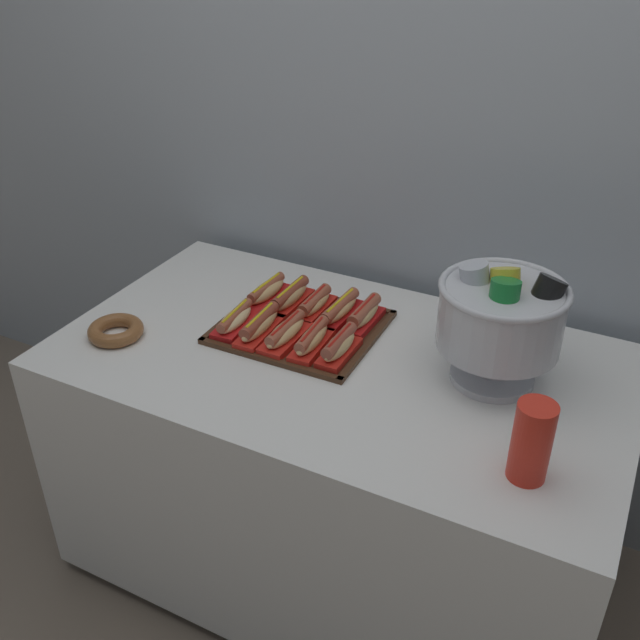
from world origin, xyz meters
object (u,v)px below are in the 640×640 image
at_px(serving_tray, 301,328).
at_px(punch_bowl, 501,316).
at_px(buffet_table, 337,462).
at_px(hot_dog_5, 266,292).
at_px(hot_dog_6, 290,297).
at_px(hot_dog_1, 260,325).
at_px(cup_stack, 532,442).
at_px(hot_dog_7, 315,304).
at_px(hot_dog_8, 340,310).
at_px(hot_dog_2, 285,333).
at_px(hot_dog_3, 312,340).
at_px(hot_dog_0, 235,320).
at_px(hot_dog_4, 339,346).
at_px(hot_dog_9, 366,315).
at_px(donut, 116,330).

height_order(serving_tray, punch_bowl, punch_bowl).
distance_m(buffet_table, hot_dog_5, 0.51).
bearing_deg(punch_bowl, hot_dog_6, 172.73).
height_order(hot_dog_1, cup_stack, cup_stack).
bearing_deg(cup_stack, hot_dog_5, 155.81).
height_order(hot_dog_7, hot_dog_8, same).
bearing_deg(cup_stack, hot_dog_6, 153.60).
bearing_deg(hot_dog_2, hot_dog_8, 66.40).
bearing_deg(hot_dog_3, hot_dog_0, -179.16).
height_order(hot_dog_1, hot_dog_2, hot_dog_1).
distance_m(buffet_table, cup_stack, 0.71).
xyz_separation_m(hot_dog_0, hot_dog_2, (0.15, 0.00, 0.00)).
bearing_deg(hot_dog_6, hot_dog_7, 0.84).
bearing_deg(hot_dog_4, hot_dog_2, -179.16).
height_order(buffet_table, hot_dog_9, hot_dog_9).
height_order(buffet_table, hot_dog_5, hot_dog_5).
xyz_separation_m(hot_dog_3, hot_dog_9, (0.07, 0.17, 0.00)).
xyz_separation_m(hot_dog_2, hot_dog_6, (-0.08, 0.16, 0.00)).
relative_size(serving_tray, donut, 2.86).
bearing_deg(serving_tray, cup_stack, -23.29).
bearing_deg(cup_stack, buffet_table, 157.14).
relative_size(serving_tray, hot_dog_2, 2.30).
bearing_deg(hot_dog_7, serving_tray, -89.16).
bearing_deg(buffet_table, hot_dog_8, 115.27).
xyz_separation_m(hot_dog_7, hot_dog_8, (0.07, 0.00, 0.00)).
xyz_separation_m(hot_dog_2, donut, (-0.41, -0.17, -0.02)).
height_order(serving_tray, hot_dog_8, hot_dog_8).
height_order(buffet_table, hot_dog_8, hot_dog_8).
bearing_deg(hot_dog_9, hot_dog_7, -179.16).
relative_size(hot_dog_8, punch_bowl, 0.62).
height_order(hot_dog_9, cup_stack, cup_stack).
height_order(hot_dog_7, cup_stack, cup_stack).
distance_m(hot_dog_0, hot_dog_7, 0.22).
distance_m(hot_dog_0, hot_dog_4, 0.30).
bearing_deg(hot_dog_3, hot_dog_7, 115.29).
relative_size(serving_tray, cup_stack, 2.36).
xyz_separation_m(hot_dog_9, cup_stack, (0.51, -0.37, 0.05)).
xyz_separation_m(buffet_table, hot_dog_5, (-0.30, 0.15, 0.39)).
xyz_separation_m(hot_dog_0, hot_dog_4, (0.30, 0.00, 0.01)).
bearing_deg(punch_bowl, hot_dog_7, 171.56).
distance_m(hot_dog_4, hot_dog_9, 0.17).
height_order(hot_dog_3, donut, hot_dog_3).
xyz_separation_m(hot_dog_1, hot_dog_5, (-0.08, 0.16, -0.00)).
bearing_deg(hot_dog_3, buffet_table, 12.01).
distance_m(hot_dog_4, punch_bowl, 0.40).
xyz_separation_m(hot_dog_1, hot_dog_2, (0.07, 0.00, -0.00)).
xyz_separation_m(hot_dog_2, hot_dog_9, (0.15, 0.17, 0.00)).
relative_size(hot_dog_6, cup_stack, 1.03).
bearing_deg(hot_dog_2, hot_dog_4, 0.84).
xyz_separation_m(hot_dog_0, hot_dog_1, (0.07, 0.00, 0.00)).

